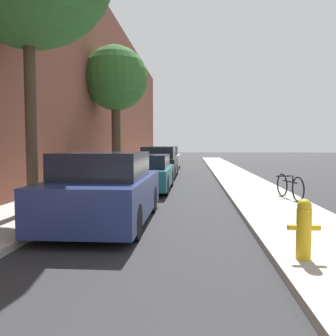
% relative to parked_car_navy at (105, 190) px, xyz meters
% --- Properties ---
extents(ground_plane, '(120.00, 120.00, 0.00)m').
position_rel_parked_car_navy_xyz_m(ground_plane, '(0.96, 8.35, -0.69)').
color(ground_plane, '#28282B').
extents(sidewalk_left, '(2.00, 52.00, 0.12)m').
position_rel_parked_car_navy_xyz_m(sidewalk_left, '(-1.94, 8.35, -0.63)').
color(sidewalk_left, '#ADA89E').
rests_on(sidewalk_left, ground).
extents(sidewalk_right, '(2.00, 52.00, 0.12)m').
position_rel_parked_car_navy_xyz_m(sidewalk_right, '(3.86, 8.35, -0.63)').
color(sidewalk_right, '#ADA89E').
rests_on(sidewalk_right, ground).
extents(building_facade_left, '(0.70, 52.00, 9.30)m').
position_rel_parked_car_navy_xyz_m(building_facade_left, '(-3.29, 8.35, 3.95)').
color(building_facade_left, brown).
rests_on(building_facade_left, ground).
extents(parked_car_navy, '(1.79, 3.99, 1.47)m').
position_rel_parked_car_navy_xyz_m(parked_car_navy, '(0.00, 0.00, 0.00)').
color(parked_car_navy, black).
rests_on(parked_car_navy, ground).
extents(parked_car_teal, '(1.75, 4.13, 1.28)m').
position_rel_parked_car_navy_xyz_m(parked_car_teal, '(0.13, 5.26, -0.07)').
color(parked_car_teal, black).
rests_on(parked_car_teal, ground).
extents(parked_car_black, '(1.76, 4.36, 1.51)m').
position_rel_parked_car_navy_xyz_m(parked_car_black, '(0.09, 10.51, 0.02)').
color(parked_car_black, black).
rests_on(parked_car_black, ground).
extents(parked_car_silver, '(1.88, 4.55, 1.51)m').
position_rel_parked_car_navy_xyz_m(parked_car_silver, '(-0.06, 15.99, 0.02)').
color(parked_car_silver, black).
rests_on(parked_car_silver, ground).
extents(street_tree_far, '(3.02, 3.02, 6.13)m').
position_rel_parked_car_navy_xyz_m(street_tree_far, '(-1.87, 9.52, 3.98)').
color(street_tree_far, '#423323').
rests_on(street_tree_far, sidewalk_left).
extents(fire_hydrant, '(0.41, 0.19, 0.79)m').
position_rel_parked_car_navy_xyz_m(fire_hydrant, '(3.23, -2.37, -0.17)').
color(fire_hydrant, gold).
rests_on(fire_hydrant, sidewalk_right).
extents(bicycle, '(0.46, 1.62, 0.67)m').
position_rel_parked_car_navy_xyz_m(bicycle, '(4.44, 2.81, -0.23)').
color(bicycle, black).
rests_on(bicycle, sidewalk_right).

